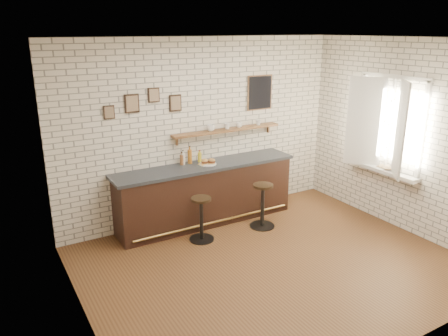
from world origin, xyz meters
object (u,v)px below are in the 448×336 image
Objects in this scene: bar_stool_left at (201,217)px; book_lower at (382,168)px; bitters_bottle_amber at (190,156)px; book_upper at (383,167)px; shelf_cup_d at (258,123)px; shelf_cup_b at (227,126)px; ciabatta_sandwich at (208,161)px; shelf_cup_a at (211,128)px; bar_counter at (206,193)px; condiment_bottle_yellow at (200,157)px; bitters_bottle_white at (183,159)px; bar_stool_right at (263,204)px; shelf_cup_c at (239,125)px; sandwich_plate at (208,164)px; bitters_bottle_brown at (182,160)px.

bar_stool_left is 3.06m from book_lower.
book_upper is at bearing -30.86° from bitters_bottle_amber.
shelf_cup_b is at bearing 178.82° from shelf_cup_d.
shelf_cup_a is at bearing 51.19° from ciabatta_sandwich.
bar_counter reaches higher than book_upper.
bitters_bottle_amber reaches higher than condiment_bottle_yellow.
bar_stool_right is at bearing -38.49° from bitters_bottle_white.
condiment_bottle_yellow is at bearing 179.78° from shelf_cup_d.
bar_counter is 0.95m from bar_stool_right.
book_lower is at bearing -32.41° from condiment_bottle_yellow.
bitters_bottle_amber is at bearing 90.86° from shelf_cup_c.
ciabatta_sandwich reaches higher than sandwich_plate.
bar_stool_left is (-0.36, -0.73, -0.72)m from condiment_bottle_yellow.
book_upper is at bearing -29.95° from sandwich_plate.
book_upper is (2.52, -1.61, -0.14)m from condiment_bottle_yellow.
bitters_bottle_amber is 3.24× the size of shelf_cup_d.
shelf_cup_d is (1.11, 0.21, 0.48)m from ciabatta_sandwich.
book_lower is 0.88× the size of book_upper.
shelf_cup_b reaches higher than sandwich_plate.
shelf_cup_a is (0.18, 0.21, 0.54)m from sandwich_plate.
bar_counter is 11.07× the size of sandwich_plate.
ciabatta_sandwich is 2.40× the size of shelf_cup_b.
bar_stool_right reaches higher than bar_stool_left.
condiment_bottle_yellow is (-0.06, 0.19, 0.03)m from ciabatta_sandwich.
book_lower is (2.51, -1.42, 0.43)m from bar_counter.
bitters_bottle_white is (-0.31, 0.18, 0.60)m from bar_counter.
ciabatta_sandwich is at bearing 52.42° from bar_stool_left.
book_upper is (2.46, -1.43, -0.10)m from ciabatta_sandwich.
bar_stool_right is (0.70, -0.63, -0.11)m from bar_counter.
book_upper reaches higher than bar_stool_right.
bar_stool_left is at bearing -160.33° from book_upper.
book_lower is (2.70, -1.60, -0.19)m from bitters_bottle_amber.
shelf_cup_d is 0.38× the size of book_upper.
bar_stool_right is (0.67, -0.62, -0.62)m from sandwich_plate.
bar_stool_right is 8.08× the size of shelf_cup_d.
shelf_cup_a reaches higher than shelf_cup_d.
bitters_bottle_white is (0.02, 0.00, 0.01)m from bitters_bottle_brown.
shelf_cup_d is at bearing 61.32° from bar_stool_right.
shelf_cup_a reaches higher than book_lower.
bitters_bottle_white is 1.04m from bar_stool_left.
bitters_bottle_amber is 0.58m from shelf_cup_a.
shelf_cup_d is (0.40, 0.00, -0.00)m from shelf_cup_c.
book_lower is at bearing -133.17° from shelf_cup_c.
book_upper is (1.75, -1.63, -0.59)m from shelf_cup_c.
shelf_cup_d reaches higher than sandwich_plate.
bitters_bottle_white is at bearing 0.00° from bitters_bottle_brown.
bitters_bottle_amber reaches higher than ciabatta_sandwich.
bitters_bottle_brown is at bearing 152.97° from sandwich_plate.
bitters_bottle_brown is 1.03m from bar_stool_left.
shelf_cup_c is (1.07, 0.02, 0.44)m from bitters_bottle_white.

